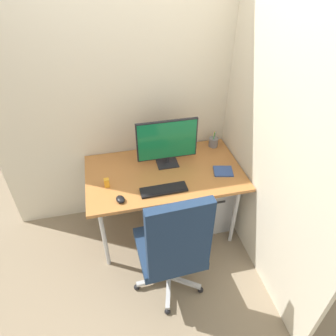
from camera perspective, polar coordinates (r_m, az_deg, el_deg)
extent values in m
plane|color=gray|center=(3.28, -0.60, -11.00)|extent=(8.00, 8.00, 0.00)
cube|color=beige|center=(2.80, -2.78, 15.32)|extent=(2.95, 0.04, 2.80)
cube|color=beige|center=(2.47, 17.45, 10.41)|extent=(0.04, 2.35, 2.80)
cube|color=#B27038|center=(2.77, -0.70, -0.92)|extent=(1.40, 0.81, 0.03)
cylinder|color=silver|center=(2.78, -11.81, -12.68)|extent=(0.04, 0.04, 0.72)
cylinder|color=silver|center=(2.97, 12.33, -8.59)|extent=(0.04, 0.04, 0.72)
cylinder|color=silver|center=(3.22, -12.50, -4.27)|extent=(0.04, 0.04, 0.72)
cylinder|color=silver|center=(3.38, 8.30, -1.23)|extent=(0.04, 0.04, 0.72)
sphere|color=black|center=(2.86, -5.87, -21.26)|extent=(0.05, 0.05, 0.05)
cube|color=silver|center=(2.84, -2.85, -20.25)|extent=(0.29, 0.05, 0.03)
sphere|color=black|center=(2.74, -0.10, -25.19)|extent=(0.05, 0.05, 0.05)
cube|color=silver|center=(2.78, 0.04, -22.14)|extent=(0.11, 0.29, 0.03)
sphere|color=black|center=(2.85, 6.10, -21.67)|extent=(0.05, 0.05, 0.05)
cube|color=silver|center=(2.83, 3.13, -20.45)|extent=(0.26, 0.19, 0.03)
sphere|color=black|center=(3.02, 3.75, -16.33)|extent=(0.05, 0.05, 0.05)
cube|color=silver|center=(2.92, 2.04, -17.71)|extent=(0.25, 0.21, 0.03)
sphere|color=black|center=(3.03, -3.01, -16.11)|extent=(0.05, 0.05, 0.05)
cube|color=silver|center=(2.92, -1.48, -17.59)|extent=(0.14, 0.29, 0.03)
cylinder|color=silver|center=(2.70, 0.19, -17.46)|extent=(0.04, 0.04, 0.35)
cube|color=navy|center=(2.53, 0.20, -14.71)|extent=(0.52, 0.51, 0.08)
cube|color=navy|center=(2.08, 2.09, -13.57)|extent=(0.45, 0.09, 0.67)
cube|color=#B2B5BA|center=(3.15, 7.09, -5.34)|extent=(0.41, 0.45, 0.65)
cube|color=#262628|center=(2.91, 8.74, -6.49)|extent=(0.21, 0.01, 0.02)
cube|color=black|center=(2.85, -0.12, 0.87)|extent=(0.19, 0.15, 0.01)
cube|color=black|center=(2.83, -0.17, 1.62)|extent=(0.04, 0.02, 0.07)
cube|color=black|center=(2.71, -0.18, 5.28)|extent=(0.55, 0.02, 0.38)
cube|color=#14723F|center=(2.70, -0.12, 5.12)|extent=(0.53, 0.01, 0.36)
cube|color=black|center=(2.56, -0.79, -4.08)|extent=(0.40, 0.13, 0.02)
cube|color=black|center=(2.55, -0.79, -3.89)|extent=(0.37, 0.10, 0.00)
ellipsoid|color=black|center=(2.49, -8.87, -5.79)|extent=(0.09, 0.11, 0.04)
cylinder|color=slate|center=(3.11, 8.48, 4.81)|extent=(0.09, 0.09, 0.09)
cylinder|color=silver|center=(3.07, 8.44, 5.72)|extent=(0.03, 0.01, 0.12)
cylinder|color=silver|center=(3.08, 8.72, 5.75)|extent=(0.03, 0.01, 0.12)
torus|color=#337FD8|center=(3.10, 8.50, 4.97)|extent=(0.03, 0.04, 0.01)
cylinder|color=orange|center=(3.10, 8.54, 5.71)|extent=(0.02, 0.01, 0.13)
cylinder|color=#3FAD59|center=(3.06, 8.53, 5.49)|extent=(0.02, 0.02, 0.15)
cube|color=#334C8C|center=(2.80, 10.26, -0.60)|extent=(0.20, 0.18, 0.02)
cube|color=orange|center=(2.63, -11.37, -2.72)|extent=(0.04, 0.04, 0.08)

